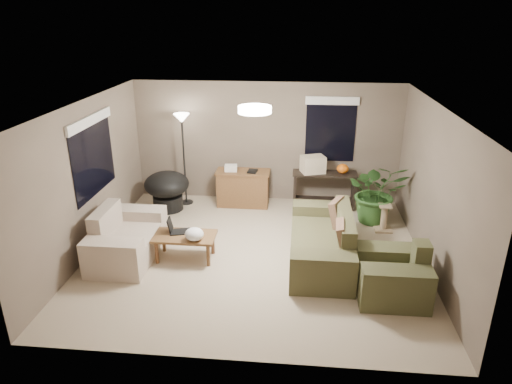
# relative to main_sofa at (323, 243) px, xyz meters

# --- Properties ---
(room_shell) EXTENTS (5.50, 5.50, 5.50)m
(room_shell) POSITION_rel_main_sofa_xyz_m (-1.12, 0.04, 0.96)
(room_shell) COLOR tan
(room_shell) RESTS_ON ground
(main_sofa) EXTENTS (0.95, 2.20, 0.85)m
(main_sofa) POSITION_rel_main_sofa_xyz_m (0.00, 0.00, 0.00)
(main_sofa) COLOR #4E4C2F
(main_sofa) RESTS_ON ground
(throw_pillows) EXTENTS (0.40, 1.39, 0.47)m
(throw_pillows) POSITION_rel_main_sofa_xyz_m (0.26, 0.00, 0.36)
(throw_pillows) COLOR #8C7251
(throw_pillows) RESTS_ON main_sofa
(loveseat) EXTENTS (0.90, 1.60, 0.85)m
(loveseat) POSITION_rel_main_sofa_xyz_m (-3.23, -0.20, 0.00)
(loveseat) COLOR beige
(loveseat) RESTS_ON ground
(armchair) EXTENTS (0.95, 1.00, 0.85)m
(armchair) POSITION_rel_main_sofa_xyz_m (0.94, -0.91, 0.00)
(armchair) COLOR #4E5030
(armchair) RESTS_ON ground
(coffee_table) EXTENTS (1.00, 0.55, 0.42)m
(coffee_table) POSITION_rel_main_sofa_xyz_m (-2.24, -0.18, 0.06)
(coffee_table) COLOR brown
(coffee_table) RESTS_ON ground
(laptop) EXTENTS (0.39, 0.31, 0.24)m
(laptop) POSITION_rel_main_sofa_xyz_m (-2.41, -0.08, 0.19)
(laptop) COLOR black
(laptop) RESTS_ON coffee_table
(plastic_bag) EXTENTS (0.34, 0.32, 0.21)m
(plastic_bag) POSITION_rel_main_sofa_xyz_m (-2.04, -0.33, 0.23)
(plastic_bag) COLOR white
(plastic_bag) RESTS_ON coffee_table
(desk) EXTENTS (1.10, 0.50, 0.75)m
(desk) POSITION_rel_main_sofa_xyz_m (-1.57, 2.13, 0.08)
(desk) COLOR brown
(desk) RESTS_ON ground
(desk_papers) EXTENTS (0.69, 0.28, 0.12)m
(desk_papers) POSITION_rel_main_sofa_xyz_m (-1.72, 2.12, 0.51)
(desk_papers) COLOR silver
(desk_papers) RESTS_ON desk
(console_table) EXTENTS (1.30, 0.40, 0.75)m
(console_table) POSITION_rel_main_sofa_xyz_m (0.10, 2.19, 0.14)
(console_table) COLOR black
(console_table) RESTS_ON ground
(pumpkin) EXTENTS (0.26, 0.26, 0.19)m
(pumpkin) POSITION_rel_main_sofa_xyz_m (0.45, 2.19, 0.55)
(pumpkin) COLOR orange
(pumpkin) RESTS_ON console_table
(cardboard_box) EXTENTS (0.54, 0.47, 0.34)m
(cardboard_box) POSITION_rel_main_sofa_xyz_m (-0.15, 2.19, 0.63)
(cardboard_box) COLOR beige
(cardboard_box) RESTS_ON console_table
(papasan_chair) EXTENTS (0.99, 0.99, 0.80)m
(papasan_chair) POSITION_rel_main_sofa_xyz_m (-3.08, 1.75, 0.17)
(papasan_chair) COLOR black
(papasan_chair) RESTS_ON ground
(floor_lamp) EXTENTS (0.32, 0.32, 1.91)m
(floor_lamp) POSITION_rel_main_sofa_xyz_m (-2.79, 2.13, 1.30)
(floor_lamp) COLOR black
(floor_lamp) RESTS_ON ground
(ceiling_fixture) EXTENTS (0.50, 0.50, 0.10)m
(ceiling_fixture) POSITION_rel_main_sofa_xyz_m (-1.12, 0.04, 2.15)
(ceiling_fixture) COLOR white
(ceiling_fixture) RESTS_ON room_shell
(houseplant) EXTENTS (1.10, 1.22, 0.95)m
(houseplant) POSITION_rel_main_sofa_xyz_m (1.06, 1.57, 0.18)
(houseplant) COLOR #2D5923
(houseplant) RESTS_ON ground
(cat_scratching_post) EXTENTS (0.32, 0.32, 0.50)m
(cat_scratching_post) POSITION_rel_main_sofa_xyz_m (1.17, 1.20, -0.08)
(cat_scratching_post) COLOR tan
(cat_scratching_post) RESTS_ON ground
(window_left) EXTENTS (0.05, 1.56, 1.33)m
(window_left) POSITION_rel_main_sofa_xyz_m (-3.85, 0.34, 1.49)
(window_left) COLOR black
(window_left) RESTS_ON room_shell
(window_back) EXTENTS (1.06, 0.05, 1.33)m
(window_back) POSITION_rel_main_sofa_xyz_m (0.18, 2.52, 1.49)
(window_back) COLOR black
(window_back) RESTS_ON room_shell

